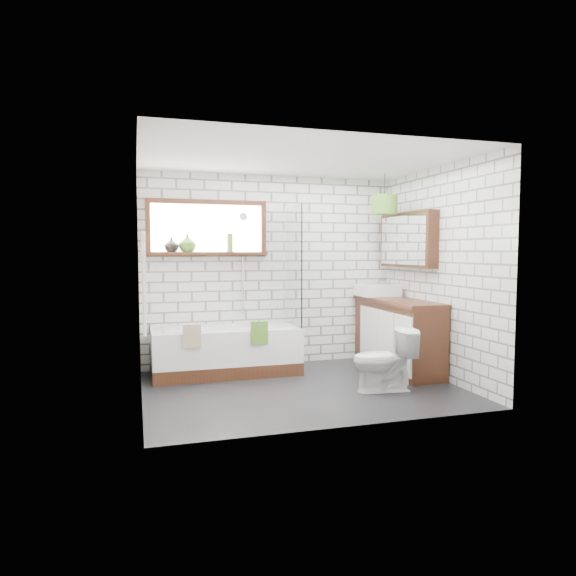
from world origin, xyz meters
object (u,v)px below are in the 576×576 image
object	(u,v)px
vanity	(398,334)
pendant	(385,205)
bathtub	(226,351)
basin	(377,290)
toilet	(384,360)

from	to	relation	value
vanity	pendant	size ratio (longest dim) A/B	4.81
bathtub	vanity	bearing A→B (deg)	-10.89
basin	toilet	world-z (taller)	basin
vanity	basin	size ratio (longest dim) A/B	3.12
vanity	toilet	bearing A→B (deg)	-126.43
bathtub	vanity	xyz separation A→B (m)	(2.14, -0.41, 0.17)
vanity	pendant	world-z (taller)	pendant
bathtub	pendant	xyz separation A→B (m)	(2.02, -0.23, 1.81)
vanity	pendant	bearing A→B (deg)	123.21
bathtub	pendant	size ratio (longest dim) A/B	5.39
vanity	pendant	xyz separation A→B (m)	(-0.12, 0.18, 1.65)
bathtub	toilet	distance (m)	1.97
toilet	pendant	bearing A→B (deg)	160.35
basin	toilet	distance (m)	1.58
bathtub	pendant	bearing A→B (deg)	-6.57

